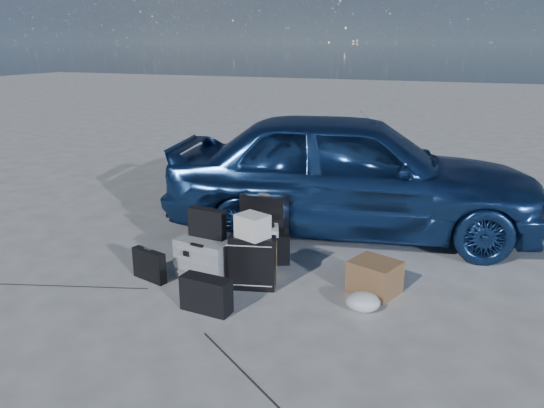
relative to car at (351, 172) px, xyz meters
The scene contains 15 objects.
ground 2.35m from the car, 108.99° to the right, with size 60.00×60.00×0.00m, color #BABAB5.
car is the anchor object (origin of this frame).
pelican_case 2.14m from the car, 118.33° to the right, with size 0.56×0.46×0.41m, color #999B9E.
laptop_bag 2.08m from the car, 118.80° to the right, with size 0.39×0.10×0.29m, color black.
briefcase 2.67m from the car, 124.67° to the right, with size 0.40×0.09×0.31m, color black.
suitcase_left 1.32m from the car, 124.47° to the right, with size 0.51×0.19×0.67m, color black.
suitcase_right 2.04m from the car, 103.35° to the right, with size 0.44×0.16×0.52m, color black.
white_carton 1.99m from the car, 103.01° to the right, with size 0.28×0.22×0.22m, color silver.
duffel_bag 1.59m from the car, 116.63° to the right, with size 0.65×0.28×0.32m, color black.
flat_box_white 1.51m from the car, 116.74° to the right, with size 0.41×0.31×0.07m, color silver.
flat_box_black 1.50m from the car, 115.91° to the right, with size 0.25×0.18×0.05m, color black.
kraft_bag 1.85m from the car, 104.80° to the right, with size 0.28×0.17×0.38m, color #9B6B43.
cardboard_box 1.81m from the car, 67.84° to the right, with size 0.42×0.36×0.31m, color brown.
plastic_bag 2.18m from the car, 72.45° to the right, with size 0.30×0.26×0.17m, color silver.
messenger_bag 2.64m from the car, 104.57° to the right, with size 0.45×0.17×0.32m, color black.
Camera 1 is at (2.18, -4.06, 2.26)m, focal length 35.00 mm.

